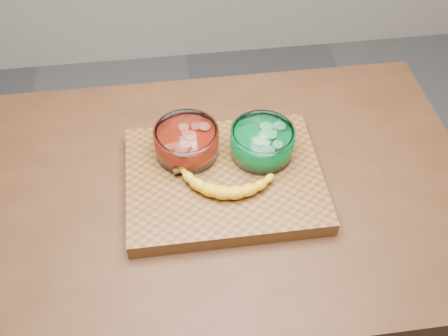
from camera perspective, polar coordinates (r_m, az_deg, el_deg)
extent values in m
plane|color=#5A5A5E|center=(1.96, 0.00, -18.69)|extent=(3.50, 3.50, 0.00)
cube|color=#472715|center=(1.56, 0.00, -12.40)|extent=(1.20, 0.80, 0.90)
cube|color=brown|center=(1.17, 0.00, -1.29)|extent=(0.45, 0.35, 0.04)
cylinder|color=white|center=(1.17, -4.28, 3.02)|extent=(0.15, 0.15, 0.07)
cylinder|color=#B1200D|center=(1.18, -4.26, 2.68)|extent=(0.13, 0.13, 0.04)
cylinder|color=#E05A46|center=(1.16, -4.34, 3.68)|extent=(0.12, 0.12, 0.02)
cylinder|color=white|center=(1.17, 4.38, 2.96)|extent=(0.15, 0.15, 0.07)
cylinder|color=#058D35|center=(1.18, 4.35, 2.63)|extent=(0.13, 0.13, 0.04)
cylinder|color=#67DA84|center=(1.16, 4.43, 3.61)|extent=(0.12, 0.12, 0.02)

